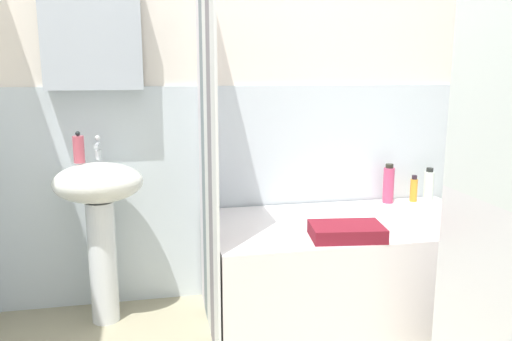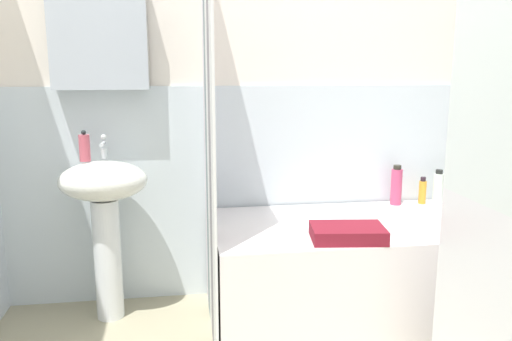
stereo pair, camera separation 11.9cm
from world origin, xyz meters
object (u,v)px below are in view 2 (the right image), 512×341
(shampoo_bottle, at_px, (422,191))
(towel_folded, at_px, (348,233))
(body_wash_bottle, at_px, (438,187))
(sink, at_px, (105,205))
(bathtub, at_px, (352,270))
(soap_dispenser, at_px, (85,147))
(lotion_bottle, at_px, (396,186))

(shampoo_bottle, height_order, towel_folded, shampoo_bottle)
(body_wash_bottle, bearing_deg, sink, -176.53)
(bathtub, bearing_deg, soap_dispenser, 171.08)
(sink, height_order, bathtub, sink)
(soap_dispenser, distance_m, lotion_bottle, 1.72)
(shampoo_bottle, bearing_deg, soap_dispenser, -177.17)
(towel_folded, bearing_deg, lotion_bottle, 49.63)
(soap_dispenser, xyz_separation_m, shampoo_bottle, (1.86, 0.09, -0.31))
(soap_dispenser, distance_m, towel_folded, 1.35)
(sink, relative_size, shampoo_bottle, 5.31)
(soap_dispenser, xyz_separation_m, body_wash_bottle, (1.95, 0.09, -0.29))
(bathtub, relative_size, towel_folded, 4.30)
(sink, xyz_separation_m, lotion_bottle, (1.61, 0.12, 0.02))
(shampoo_bottle, bearing_deg, towel_folded, -138.84)
(body_wash_bottle, height_order, towel_folded, body_wash_bottle)
(shampoo_bottle, xyz_separation_m, towel_folded, (-0.64, -0.56, -0.04))
(body_wash_bottle, xyz_separation_m, shampoo_bottle, (-0.10, -0.00, -0.02))
(sink, relative_size, towel_folded, 2.52)
(lotion_bottle, distance_m, towel_folded, 0.74)
(body_wash_bottle, distance_m, towel_folded, 0.92)
(towel_folded, bearing_deg, shampoo_bottle, 41.16)
(body_wash_bottle, xyz_separation_m, towel_folded, (-0.73, -0.56, -0.06))
(bathtub, relative_size, lotion_bottle, 6.20)
(sink, distance_m, shampoo_bottle, 1.78)
(soap_dispenser, bearing_deg, shampoo_bottle, 2.83)
(sink, height_order, towel_folded, sink)
(body_wash_bottle, relative_size, towel_folded, 0.60)
(bathtub, xyz_separation_m, body_wash_bottle, (0.62, 0.30, 0.35))
(shampoo_bottle, distance_m, towel_folded, 0.85)
(soap_dispenser, xyz_separation_m, bathtub, (1.34, -0.21, -0.65))
(body_wash_bottle, bearing_deg, bathtub, -153.81)
(bathtub, height_order, lotion_bottle, lotion_bottle)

